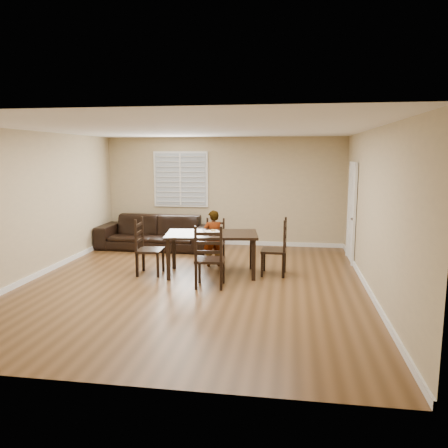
{
  "coord_description": "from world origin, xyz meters",
  "views": [
    {
      "loc": [
        1.66,
        -7.34,
        2.28
      ],
      "look_at": [
        0.46,
        0.55,
        1.0
      ],
      "focal_mm": 35.0,
      "sensor_mm": 36.0,
      "label": 1
    }
  ],
  "objects_px": {
    "donut": "(213,230)",
    "dining_table": "(212,238)",
    "chair_far": "(209,260)",
    "child": "(213,238)",
    "chair_near": "(215,242)",
    "chair_right": "(281,249)",
    "sofa": "(155,232)",
    "chair_left": "(143,249)"
  },
  "relations": [
    {
      "from": "dining_table",
      "to": "chair_far",
      "type": "distance_m",
      "value": 0.94
    },
    {
      "from": "donut",
      "to": "dining_table",
      "type": "bearing_deg",
      "value": -88.39
    },
    {
      "from": "chair_left",
      "to": "chair_far",
      "type": "bearing_deg",
      "value": -120.64
    },
    {
      "from": "dining_table",
      "to": "child",
      "type": "relative_size",
      "value": 1.58
    },
    {
      "from": "chair_left",
      "to": "chair_right",
      "type": "height_order",
      "value": "same"
    },
    {
      "from": "dining_table",
      "to": "sofa",
      "type": "relative_size",
      "value": 0.67
    },
    {
      "from": "dining_table",
      "to": "sofa",
      "type": "height_order",
      "value": "dining_table"
    },
    {
      "from": "dining_table",
      "to": "donut",
      "type": "distance_m",
      "value": 0.22
    },
    {
      "from": "chair_far",
      "to": "child",
      "type": "relative_size",
      "value": 0.95
    },
    {
      "from": "chair_far",
      "to": "child",
      "type": "xyz_separation_m",
      "value": [
        -0.2,
        1.52,
        0.08
      ]
    },
    {
      "from": "dining_table",
      "to": "chair_right",
      "type": "distance_m",
      "value": 1.33
    },
    {
      "from": "chair_left",
      "to": "chair_right",
      "type": "distance_m",
      "value": 2.62
    },
    {
      "from": "chair_far",
      "to": "dining_table",
      "type": "bearing_deg",
      "value": -85.97
    },
    {
      "from": "donut",
      "to": "chair_far",
      "type": "bearing_deg",
      "value": -83.73
    },
    {
      "from": "dining_table",
      "to": "chair_left",
      "type": "distance_m",
      "value": 1.33
    },
    {
      "from": "donut",
      "to": "sofa",
      "type": "relative_size",
      "value": 0.03
    },
    {
      "from": "donut",
      "to": "chair_left",
      "type": "bearing_deg",
      "value": -164.28
    },
    {
      "from": "chair_near",
      "to": "donut",
      "type": "distance_m",
      "value": 0.97
    },
    {
      "from": "child",
      "to": "dining_table",
      "type": "bearing_deg",
      "value": 76.19
    },
    {
      "from": "chair_near",
      "to": "child",
      "type": "height_order",
      "value": "child"
    },
    {
      "from": "child",
      "to": "sofa",
      "type": "xyz_separation_m",
      "value": [
        -1.7,
        1.47,
        -0.18
      ]
    },
    {
      "from": "chair_right",
      "to": "sofa",
      "type": "distance_m",
      "value": 3.64
    },
    {
      "from": "chair_near",
      "to": "chair_right",
      "type": "distance_m",
      "value": 1.69
    },
    {
      "from": "chair_near",
      "to": "chair_far",
      "type": "xyz_separation_m",
      "value": [
        0.24,
        -1.97,
        0.08
      ]
    },
    {
      "from": "dining_table",
      "to": "child",
      "type": "distance_m",
      "value": 0.64
    },
    {
      "from": "sofa",
      "to": "chair_far",
      "type": "bearing_deg",
      "value": -56.07
    },
    {
      "from": "chair_far",
      "to": "sofa",
      "type": "height_order",
      "value": "chair_far"
    },
    {
      "from": "sofa",
      "to": "donut",
      "type": "bearing_deg",
      "value": -45.2
    },
    {
      "from": "chair_right",
      "to": "child",
      "type": "xyz_separation_m",
      "value": [
        -1.38,
        0.46,
        0.09
      ]
    },
    {
      "from": "sofa",
      "to": "child",
      "type": "bearing_deg",
      "value": -39.31
    },
    {
      "from": "sofa",
      "to": "chair_near",
      "type": "bearing_deg",
      "value": -29.97
    },
    {
      "from": "child",
      "to": "sofa",
      "type": "bearing_deg",
      "value": -62.5
    },
    {
      "from": "chair_right",
      "to": "sofa",
      "type": "relative_size",
      "value": 0.4
    },
    {
      "from": "dining_table",
      "to": "chair_right",
      "type": "bearing_deg",
      "value": -1.01
    },
    {
      "from": "chair_far",
      "to": "sofa",
      "type": "xyz_separation_m",
      "value": [
        -1.9,
        2.99,
        -0.1
      ]
    },
    {
      "from": "chair_near",
      "to": "sofa",
      "type": "height_order",
      "value": "chair_near"
    },
    {
      "from": "chair_left",
      "to": "child",
      "type": "height_order",
      "value": "child"
    },
    {
      "from": "donut",
      "to": "sofa",
      "type": "bearing_deg",
      "value": 133.37
    },
    {
      "from": "chair_far",
      "to": "child",
      "type": "bearing_deg",
      "value": -85.69
    },
    {
      "from": "child",
      "to": "chair_left",
      "type": "bearing_deg",
      "value": 11.17
    },
    {
      "from": "chair_right",
      "to": "donut",
      "type": "height_order",
      "value": "chair_right"
    },
    {
      "from": "chair_far",
      "to": "donut",
      "type": "relative_size",
      "value": 11.67
    }
  ]
}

